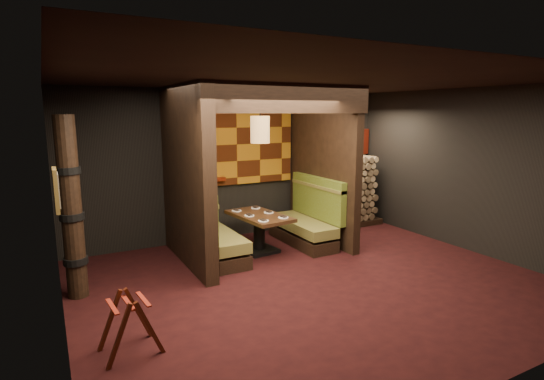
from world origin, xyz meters
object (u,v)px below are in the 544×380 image
(dining_table, at_px, (259,227))
(booth_bench_right, at_px, (307,222))
(pendant_lamp, at_px, (260,130))
(totem_column, at_px, (71,210))
(firewood_stack, at_px, (342,192))
(luggage_rack, at_px, (129,322))
(booth_bench_left, at_px, (211,236))

(dining_table, bearing_deg, booth_bench_right, 2.26)
(booth_bench_right, relative_size, pendant_lamp, 1.71)
(booth_bench_right, distance_m, dining_table, 1.02)
(totem_column, relative_size, firewood_stack, 1.39)
(booth_bench_right, height_order, dining_table, booth_bench_right)
(booth_bench_right, xyz_separation_m, pendant_lamp, (-1.02, -0.09, 1.74))
(luggage_rack, bearing_deg, booth_bench_left, 52.93)
(pendant_lamp, bearing_deg, luggage_rack, -139.90)
(dining_table, xyz_separation_m, totem_column, (-2.96, -0.51, 0.74))
(dining_table, distance_m, pendant_lamp, 1.70)
(pendant_lamp, relative_size, firewood_stack, 0.54)
(totem_column, distance_m, firewood_stack, 5.50)
(pendant_lamp, height_order, firewood_stack, pendant_lamp)
(booth_bench_left, xyz_separation_m, totem_column, (-2.09, -0.55, 0.79))
(totem_column, bearing_deg, pendant_lamp, 8.82)
(luggage_rack, bearing_deg, firewood_stack, 30.91)
(booth_bench_left, relative_size, firewood_stack, 0.92)
(booth_bench_left, height_order, booth_bench_right, same)
(dining_table, relative_size, pendant_lamp, 1.44)
(booth_bench_right, xyz_separation_m, dining_table, (-1.02, -0.04, 0.04))
(luggage_rack, relative_size, totem_column, 0.27)
(pendant_lamp, xyz_separation_m, totem_column, (-2.96, -0.46, -0.96))
(dining_table, relative_size, totem_column, 0.56)
(dining_table, height_order, pendant_lamp, pendant_lamp)
(pendant_lamp, height_order, luggage_rack, pendant_lamp)
(booth_bench_left, distance_m, totem_column, 2.30)
(booth_bench_left, bearing_deg, pendant_lamp, -5.90)
(booth_bench_left, relative_size, luggage_rack, 2.44)
(booth_bench_right, relative_size, luggage_rack, 2.44)
(pendant_lamp, distance_m, totem_column, 3.15)
(booth_bench_left, distance_m, firewood_stack, 3.34)
(booth_bench_right, relative_size, totem_column, 0.67)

